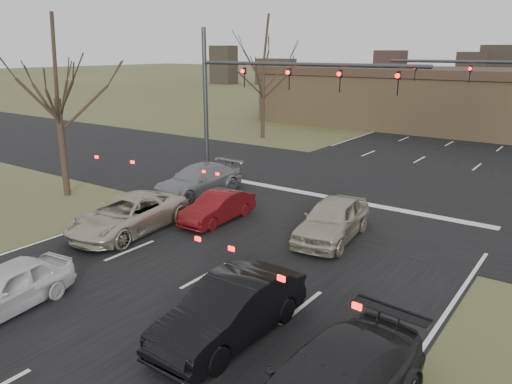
# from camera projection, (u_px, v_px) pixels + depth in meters

# --- Properties ---
(ground) EXTENTS (360.00, 360.00, 0.00)m
(ground) POSITION_uv_depth(u_px,v_px,m) (131.00, 316.00, 13.34)
(ground) COLOR #4C512B
(ground) RESTS_ON ground
(road_cross) EXTENTS (200.00, 14.00, 0.02)m
(road_cross) POSITION_uv_depth(u_px,v_px,m) (362.00, 191.00, 25.09)
(road_cross) COLOR black
(road_cross) RESTS_ON ground
(building) EXTENTS (42.40, 10.40, 5.30)m
(building) POSITION_uv_depth(u_px,v_px,m) (501.00, 102.00, 41.27)
(building) COLOR olive
(building) RESTS_ON ground
(mast_arm_near) EXTENTS (12.12, 0.24, 8.00)m
(mast_arm_near) POSITION_uv_depth(u_px,v_px,m) (254.00, 87.00, 25.04)
(mast_arm_near) COLOR #383A3D
(mast_arm_near) RESTS_ON ground
(tree_left_near) EXTENTS (5.10, 5.10, 8.50)m
(tree_left_near) POSITION_uv_depth(u_px,v_px,m) (53.00, 56.00, 22.63)
(tree_left_near) COLOR black
(tree_left_near) RESTS_ON ground
(tree_left_far) EXTENTS (5.70, 5.70, 9.50)m
(tree_left_far) POSITION_uv_depth(u_px,v_px,m) (263.00, 43.00, 38.14)
(tree_left_far) COLOR black
(tree_left_far) RESTS_ON ground
(car_silver_suv) EXTENTS (2.91, 5.38, 1.43)m
(car_silver_suv) POSITION_uv_depth(u_px,v_px,m) (128.00, 215.00, 19.28)
(car_silver_suv) COLOR #B7AE94
(car_silver_suv) RESTS_ON ground
(car_white_sedan) EXTENTS (2.05, 4.02, 1.31)m
(car_white_sedan) POSITION_uv_depth(u_px,v_px,m) (6.00, 288.00, 13.49)
(car_white_sedan) COLOR silver
(car_white_sedan) RESTS_ON ground
(car_black_hatch) EXTENTS (1.67, 4.61, 1.51)m
(car_black_hatch) POSITION_uv_depth(u_px,v_px,m) (230.00, 310.00, 12.17)
(car_black_hatch) COLOR black
(car_black_hatch) RESTS_ON ground
(car_grey_ahead) EXTENTS (2.32, 5.11, 1.45)m
(car_grey_ahead) POSITION_uv_depth(u_px,v_px,m) (198.00, 180.00, 24.31)
(car_grey_ahead) COLOR gray
(car_grey_ahead) RESTS_ON ground
(car_red_ahead) EXTENTS (1.36, 3.73, 1.22)m
(car_red_ahead) POSITION_uv_depth(u_px,v_px,m) (218.00, 207.00, 20.53)
(car_red_ahead) COLOR #580C0F
(car_red_ahead) RESTS_ON ground
(car_silver_ahead) EXTENTS (2.36, 4.74, 1.55)m
(car_silver_ahead) POSITION_uv_depth(u_px,v_px,m) (332.00, 219.00, 18.56)
(car_silver_ahead) COLOR #B3A991
(car_silver_ahead) RESTS_ON ground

